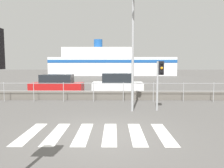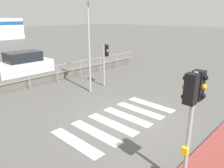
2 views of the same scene
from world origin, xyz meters
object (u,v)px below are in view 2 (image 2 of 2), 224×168
(traffic_light_near, at_px, (193,100))
(traffic_light_far, at_px, (105,56))
(streetlamp, at_px, (91,28))
(parked_car_white, at_px, (24,64))

(traffic_light_near, bearing_deg, traffic_light_far, 58.48)
(streetlamp, xyz_separation_m, parked_car_white, (-0.63, 6.84, -2.79))
(streetlamp, distance_m, parked_car_white, 7.42)
(traffic_light_near, bearing_deg, parked_car_white, 79.93)
(streetlamp, bearing_deg, parked_car_white, 95.27)
(traffic_light_near, relative_size, traffic_light_far, 1.19)
(traffic_light_near, height_order, traffic_light_far, traffic_light_near)
(traffic_light_far, relative_size, parked_car_white, 0.62)
(parked_car_white, bearing_deg, traffic_light_near, -100.07)
(traffic_light_far, bearing_deg, streetlamp, -166.16)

